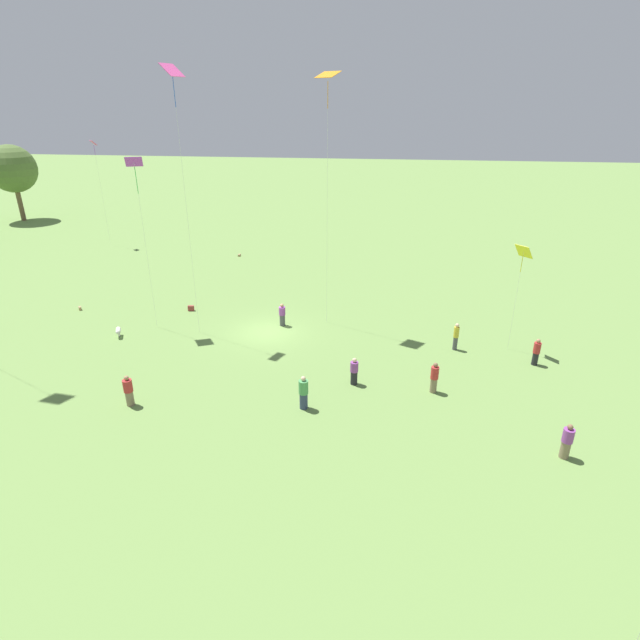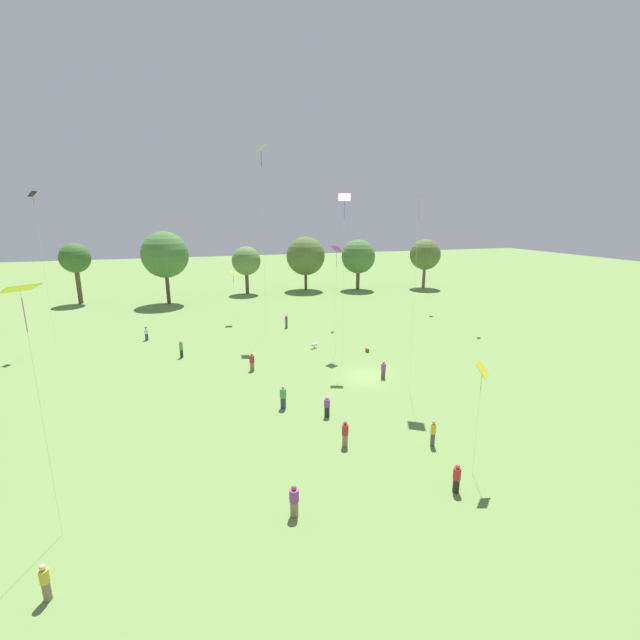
% 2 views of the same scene
% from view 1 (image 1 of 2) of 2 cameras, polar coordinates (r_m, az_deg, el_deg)
% --- Properties ---
extents(ground_plane, '(240.00, 240.00, 0.00)m').
position_cam_1_polar(ground_plane, '(33.90, -5.93, -1.35)').
color(ground_plane, '#6B8E47').
extents(tree_5, '(5.95, 5.95, 9.62)m').
position_cam_1_polar(tree_5, '(77.46, -31.74, 14.47)').
color(tree_5, brown).
rests_on(tree_5, ground_plane).
extents(person_0, '(0.62, 0.62, 1.62)m').
position_cam_1_polar(person_0, '(34.48, -4.34, 0.58)').
color(person_0, '#4C4C51').
rests_on(person_0, ground_plane).
extents(person_2, '(0.63, 0.63, 1.69)m').
position_cam_1_polar(person_2, '(24.42, 26.38, -12.34)').
color(person_2, '#847056').
rests_on(person_2, ground_plane).
extents(person_5, '(0.62, 0.62, 1.82)m').
position_cam_1_polar(person_5, '(25.14, -1.90, -8.31)').
color(person_5, '#333D5B').
rests_on(person_5, ground_plane).
extents(person_6, '(0.45, 0.45, 1.74)m').
position_cam_1_polar(person_6, '(27.16, 12.93, -6.45)').
color(person_6, '#847056').
rests_on(person_6, ground_plane).
extents(person_7, '(0.57, 0.57, 1.69)m').
position_cam_1_polar(person_7, '(27.18, -21.04, -7.57)').
color(person_7, '#847056').
rests_on(person_7, ground_plane).
extents(person_9, '(0.57, 0.57, 1.59)m').
position_cam_1_polar(person_9, '(27.31, 3.92, -5.89)').
color(person_9, '#232328').
rests_on(person_9, ground_plane).
extents(person_10, '(0.41, 0.41, 1.66)m').
position_cam_1_polar(person_10, '(31.81, 23.49, -3.38)').
color(person_10, '#232328').
rests_on(person_10, ground_plane).
extents(person_11, '(0.41, 0.41, 1.78)m').
position_cam_1_polar(person_11, '(32.06, 15.27, -1.82)').
color(person_11, '#4C4C51').
rests_on(person_11, ground_plane).
extents(kite_0, '(1.09, 1.05, 6.69)m').
position_cam_1_polar(kite_0, '(31.45, 22.21, 6.98)').
color(kite_0, yellow).
rests_on(kite_0, ground_plane).
extents(kite_1, '(0.88, 0.90, 10.83)m').
position_cam_1_polar(kite_1, '(58.68, -24.38, 17.38)').
color(kite_1, '#E54C99').
rests_on(kite_1, ground_plane).
extents(kite_2, '(1.54, 1.56, 15.94)m').
position_cam_1_polar(kite_2, '(32.29, 0.91, 25.35)').
color(kite_2, orange).
rests_on(kite_2, ground_plane).
extents(kite_6, '(1.35, 1.22, 16.21)m').
position_cam_1_polar(kite_6, '(31.64, -16.43, 24.62)').
color(kite_6, '#E54C99').
rests_on(kite_6, ground_plane).
extents(kite_7, '(1.16, 1.25, 11.26)m').
position_cam_1_polar(kite_7, '(33.60, -20.41, 15.92)').
color(kite_7, purple).
rests_on(kite_7, ground_plane).
extents(dog_0, '(0.81, 0.58, 0.60)m').
position_cam_1_polar(dog_0, '(35.40, -22.07, -1.20)').
color(dog_0, silver).
rests_on(dog_0, ground_plane).
extents(picnic_bag_0, '(0.26, 0.46, 0.40)m').
position_cam_1_polar(picnic_bag_0, '(38.33, -14.53, 1.31)').
color(picnic_bag_0, '#933833').
rests_on(picnic_bag_0, ground_plane).
extents(picnic_bag_1, '(0.39, 0.20, 0.20)m').
position_cam_1_polar(picnic_bag_1, '(51.66, -9.20, 7.32)').
color(picnic_bag_1, '#A58459').
rests_on(picnic_bag_1, ground_plane).
extents(picnic_bag_2, '(0.35, 0.33, 0.25)m').
position_cam_1_polar(picnic_bag_2, '(41.38, -25.74, 1.21)').
color(picnic_bag_2, '#A58459').
rests_on(picnic_bag_2, ground_plane).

